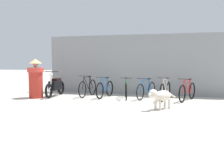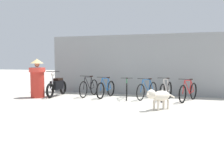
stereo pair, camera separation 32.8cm
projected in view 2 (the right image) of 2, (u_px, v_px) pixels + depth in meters
ground_plane at (120, 108)px, 8.24m from camera, size 60.00×60.00×0.00m
shop_wall_back at (142, 65)px, 11.50m from camera, size 8.52×0.20×2.64m
bicycle_0 at (89, 88)px, 10.97m from camera, size 0.46×1.68×0.89m
bicycle_1 at (106, 89)px, 10.63m from camera, size 0.46×1.60×0.86m
bicycle_2 at (127, 90)px, 10.35m from camera, size 0.53×1.63×0.85m
bicycle_3 at (147, 90)px, 10.24m from camera, size 0.60×1.65×0.83m
bicycle_4 at (166, 91)px, 9.87m from camera, size 0.46×1.70×0.88m
bicycle_5 at (188, 92)px, 9.66m from camera, size 0.66×1.67×0.85m
motorcycle at (57, 86)px, 11.08m from camera, size 0.58×1.88×1.07m
stray_dog at (159, 96)px, 7.94m from camera, size 0.82×1.08×0.65m
person_in_robes at (37, 78)px, 10.62m from camera, size 0.84×0.84×1.57m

